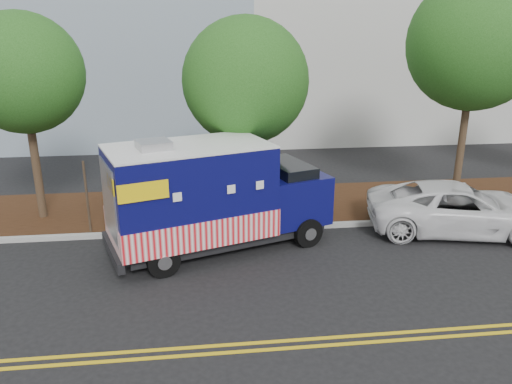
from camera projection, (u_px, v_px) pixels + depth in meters
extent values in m
plane|color=black|center=(233.00, 251.00, 14.37)|extent=(120.00, 120.00, 0.00)
cube|color=#9E9E99|center=(229.00, 230.00, 15.66)|extent=(120.00, 0.18, 0.15)
cube|color=black|center=(225.00, 207.00, 17.64)|extent=(120.00, 4.00, 0.15)
cube|color=gold|center=(248.00, 343.00, 10.18)|extent=(120.00, 0.10, 0.01)
cube|color=gold|center=(250.00, 351.00, 9.94)|extent=(120.00, 0.10, 0.01)
cylinder|color=#38281C|center=(36.00, 164.00, 16.00)|extent=(0.26, 0.26, 3.88)
sphere|color=#1B4A14|center=(23.00, 73.00, 15.09)|extent=(3.66, 3.66, 3.66)
cylinder|color=#38281C|center=(246.00, 165.00, 16.61)|extent=(0.26, 0.26, 3.51)
sphere|color=#1B4A14|center=(246.00, 81.00, 15.74)|extent=(4.01, 4.01, 4.01)
cylinder|color=#38281C|center=(462.00, 141.00, 17.80)|extent=(0.26, 0.26, 4.48)
sphere|color=#1B4A14|center=(475.00, 43.00, 16.73)|extent=(4.54, 4.54, 4.54)
cube|color=#473828|center=(87.00, 199.00, 14.99)|extent=(0.06, 0.06, 2.40)
cube|color=black|center=(222.00, 233.00, 14.54)|extent=(6.08, 3.69, 0.29)
cube|color=#0A0B4B|center=(190.00, 191.00, 13.71)|extent=(4.85, 3.62, 2.47)
cube|color=red|center=(191.00, 220.00, 13.99)|extent=(4.91, 3.69, 0.77)
cube|color=white|center=(188.00, 146.00, 13.31)|extent=(4.85, 3.62, 0.06)
cube|color=#B7B7BA|center=(154.00, 145.00, 12.89)|extent=(1.04, 1.04, 0.23)
cube|color=#0A0B4B|center=(288.00, 195.00, 15.14)|extent=(2.46, 2.69, 1.44)
cube|color=black|center=(287.00, 173.00, 14.90)|extent=(1.62, 2.23, 0.67)
cube|color=black|center=(314.00, 205.00, 15.68)|extent=(0.74, 1.97, 0.31)
cube|color=black|center=(113.00, 252.00, 13.25)|extent=(0.92, 2.25, 0.29)
cube|color=#B7B7BA|center=(109.00, 200.00, 12.81)|extent=(0.63, 1.77, 1.95)
cube|color=#B7B7BA|center=(187.00, 176.00, 14.87)|extent=(1.77, 0.63, 1.13)
cube|color=yellow|center=(143.00, 192.00, 11.85)|extent=(1.17, 0.41, 0.46)
cube|color=yellow|center=(123.00, 167.00, 13.95)|extent=(1.17, 0.41, 0.46)
cylinder|color=black|center=(308.00, 232.00, 14.56)|extent=(0.91, 0.55, 0.86)
cylinder|color=black|center=(275.00, 210.00, 16.35)|extent=(0.91, 0.55, 0.86)
cylinder|color=black|center=(163.00, 261.00, 12.80)|extent=(0.91, 0.55, 0.86)
cylinder|color=black|center=(144.00, 232.00, 14.60)|extent=(0.91, 0.55, 0.86)
imported|color=silver|center=(458.00, 208.00, 15.51)|extent=(5.92, 3.61, 1.53)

